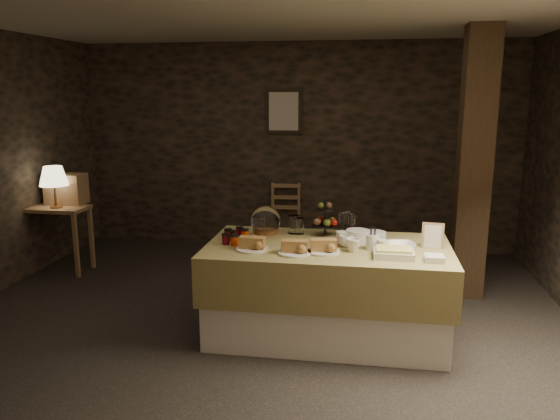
# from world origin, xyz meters

# --- Properties ---
(ground_plane) EXTENTS (5.50, 5.00, 0.01)m
(ground_plane) POSITION_xyz_m (0.00, 0.00, 0.00)
(ground_plane) COLOR black
(ground_plane) RESTS_ON ground
(room_shell) EXTENTS (5.52, 5.02, 2.60)m
(room_shell) POSITION_xyz_m (0.00, 0.00, 1.56)
(room_shell) COLOR black
(room_shell) RESTS_ON ground
(buffet_table) EXTENTS (1.96, 1.04, 0.78)m
(buffet_table) POSITION_xyz_m (0.61, -0.12, 0.45)
(buffet_table) COLOR white
(buffet_table) RESTS_ON ground_plane
(console_table) EXTENTS (0.70, 0.40, 0.75)m
(console_table) POSITION_xyz_m (-2.50, 1.05, 0.62)
(console_table) COLOR olive
(console_table) RESTS_ON ground_plane
(table_lamp) EXTENTS (0.31, 0.31, 0.46)m
(table_lamp) POSITION_xyz_m (-2.45, 1.00, 1.09)
(table_lamp) COLOR #AF7C3F
(table_lamp) RESTS_ON console_table
(wine_rack) EXTENTS (0.42, 0.26, 0.34)m
(wine_rack) POSITION_xyz_m (-2.45, 1.23, 0.92)
(wine_rack) COLOR olive
(wine_rack) RESTS_ON console_table
(chair) EXTENTS (0.42, 0.40, 0.66)m
(chair) POSITION_xyz_m (-0.11, 2.34, 0.37)
(chair) COLOR olive
(chair) RESTS_ON ground_plane
(timber_column) EXTENTS (0.30, 0.30, 2.60)m
(timber_column) POSITION_xyz_m (1.91, 1.04, 1.30)
(timber_column) COLOR black
(timber_column) RESTS_ON ground_plane
(framed_picture) EXTENTS (0.45, 0.04, 0.55)m
(framed_picture) POSITION_xyz_m (-0.15, 2.47, 1.75)
(framed_picture) COLOR black
(framed_picture) RESTS_ON room_shell
(plate_stack_a) EXTENTS (0.19, 0.19, 0.10)m
(plate_stack_a) POSITION_xyz_m (0.85, 0.02, 0.83)
(plate_stack_a) COLOR white
(plate_stack_a) RESTS_ON buffet_table
(plate_stack_b) EXTENTS (0.20, 0.20, 0.08)m
(plate_stack_b) POSITION_xyz_m (0.98, 0.04, 0.82)
(plate_stack_b) COLOR white
(plate_stack_b) RESTS_ON buffet_table
(cutlery_holder) EXTENTS (0.10, 0.10, 0.12)m
(cutlery_holder) POSITION_xyz_m (0.97, -0.18, 0.84)
(cutlery_holder) COLOR white
(cutlery_holder) RESTS_ON buffet_table
(cup_a) EXTENTS (0.12, 0.12, 0.10)m
(cup_a) POSITION_xyz_m (0.76, -0.14, 0.82)
(cup_a) COLOR white
(cup_a) RESTS_ON buffet_table
(cup_b) EXTENTS (0.11, 0.11, 0.10)m
(cup_b) POSITION_xyz_m (0.82, -0.27, 0.83)
(cup_b) COLOR white
(cup_b) RESTS_ON buffet_table
(mug_c) EXTENTS (0.09, 0.09, 0.09)m
(mug_c) POSITION_xyz_m (0.72, -0.03, 0.82)
(mug_c) COLOR white
(mug_c) RESTS_ON buffet_table
(mug_d) EXTENTS (0.08, 0.08, 0.09)m
(mug_d) POSITION_xyz_m (1.05, -0.22, 0.82)
(mug_d) COLOR white
(mug_d) RESTS_ON buffet_table
(bowl) EXTENTS (0.27, 0.27, 0.06)m
(bowl) POSITION_xyz_m (1.18, -0.16, 0.80)
(bowl) COLOR white
(bowl) RESTS_ON buffet_table
(cake_dome) EXTENTS (0.26, 0.26, 0.26)m
(cake_dome) POSITION_xyz_m (0.05, 0.14, 0.88)
(cake_dome) COLOR olive
(cake_dome) RESTS_ON buffet_table
(fruit_stand) EXTENTS (0.23, 0.23, 0.32)m
(fruit_stand) POSITION_xyz_m (0.57, 0.19, 0.90)
(fruit_stand) COLOR black
(fruit_stand) RESTS_ON buffet_table
(bread_platter_left) EXTENTS (0.26, 0.26, 0.11)m
(bread_platter_left) POSITION_xyz_m (0.03, -0.34, 0.82)
(bread_platter_left) COLOR white
(bread_platter_left) RESTS_ON buffet_table
(bread_platter_center) EXTENTS (0.26, 0.26, 0.11)m
(bread_platter_center) POSITION_xyz_m (0.38, -0.39, 0.82)
(bread_platter_center) COLOR white
(bread_platter_center) RESTS_ON buffet_table
(bread_platter_right) EXTENTS (0.26, 0.26, 0.11)m
(bread_platter_right) POSITION_xyz_m (0.59, -0.33, 0.82)
(bread_platter_right) COLOR white
(bread_platter_right) RESTS_ON buffet_table
(jam_jars) EXTENTS (0.20, 0.32, 0.07)m
(jam_jars) POSITION_xyz_m (-0.16, -0.12, 0.81)
(jam_jars) COLOR #630713
(jam_jars) RESTS_ON buffet_table
(tart_dish) EXTENTS (0.30, 0.22, 0.07)m
(tart_dish) POSITION_xyz_m (1.13, -0.36, 0.81)
(tart_dish) COLOR white
(tart_dish) RESTS_ON buffet_table
(square_dish) EXTENTS (0.14, 0.14, 0.04)m
(square_dish) POSITION_xyz_m (1.41, -0.42, 0.80)
(square_dish) COLOR white
(square_dish) RESTS_ON buffet_table
(menu_frame) EXTENTS (0.18, 0.09, 0.22)m
(menu_frame) POSITION_xyz_m (1.44, -0.05, 0.87)
(menu_frame) COLOR olive
(menu_frame) RESTS_ON buffet_table
(storage_jar_a) EXTENTS (0.10, 0.10, 0.16)m
(storage_jar_a) POSITION_xyz_m (0.29, 0.21, 0.86)
(storage_jar_a) COLOR white
(storage_jar_a) RESTS_ON buffet_table
(storage_jar_b) EXTENTS (0.09, 0.09, 0.14)m
(storage_jar_b) POSITION_xyz_m (0.33, 0.21, 0.85)
(storage_jar_b) COLOR white
(storage_jar_b) RESTS_ON buffet_table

